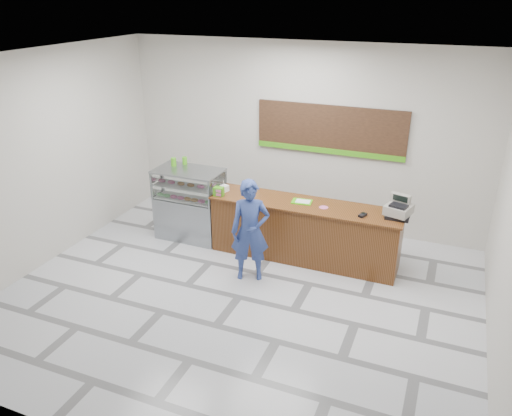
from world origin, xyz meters
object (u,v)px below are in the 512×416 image
at_px(display_case, 190,203).
at_px(cash_register, 399,209).
at_px(customer, 250,231).
at_px(sales_counter, 304,231).
at_px(serving_tray, 302,202).

bearing_deg(display_case, cash_register, 0.74).
xyz_separation_m(display_case, customer, (1.61, -0.93, 0.16)).
bearing_deg(display_case, sales_counter, 0.01).
relative_size(sales_counter, display_case, 2.45).
xyz_separation_m(cash_register, customer, (-2.11, -0.98, -0.32)).
bearing_deg(customer, cash_register, 3.51).
height_order(sales_counter, serving_tray, serving_tray).
distance_m(cash_register, serving_tray, 1.58).
xyz_separation_m(sales_counter, customer, (-0.61, -0.93, 0.32)).
height_order(display_case, customer, customer).
bearing_deg(sales_counter, customer, -123.43).
bearing_deg(serving_tray, customer, -125.16).
distance_m(sales_counter, customer, 1.16).
height_order(display_case, cash_register, cash_register).
bearing_deg(sales_counter, serving_tray, 152.78).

